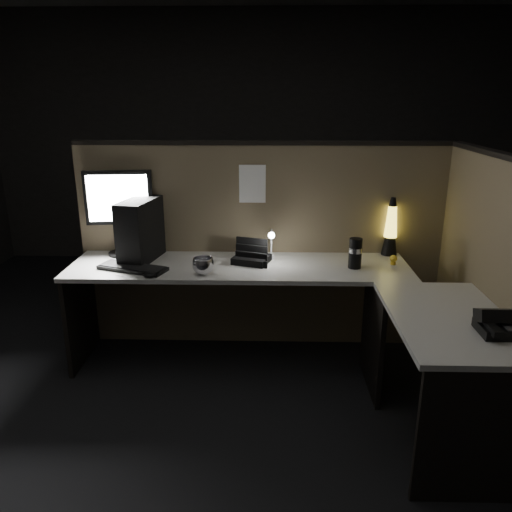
{
  "coord_description": "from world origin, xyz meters",
  "views": [
    {
      "loc": [
        0.05,
        -2.6,
        1.83
      ],
      "look_at": [
        -0.03,
        0.35,
        0.88
      ],
      "focal_mm": 35.0,
      "sensor_mm": 36.0,
      "label": 1
    }
  ],
  "objects_px": {
    "monitor": "(119,205)",
    "lava_lamp": "(391,231)",
    "keyboard": "(133,268)",
    "pc_tower": "(140,230)",
    "desk_phone": "(500,323)"
  },
  "relations": [
    {
      "from": "monitor",
      "to": "lava_lamp",
      "type": "xyz_separation_m",
      "value": [
        1.93,
        0.04,
        -0.19
      ]
    },
    {
      "from": "keyboard",
      "to": "desk_phone",
      "type": "distance_m",
      "value": 2.19
    },
    {
      "from": "pc_tower",
      "to": "lava_lamp",
      "type": "height_order",
      "value": "pc_tower"
    },
    {
      "from": "pc_tower",
      "to": "desk_phone",
      "type": "xyz_separation_m",
      "value": [
        2.01,
        -1.08,
        -0.16
      ]
    },
    {
      "from": "pc_tower",
      "to": "monitor",
      "type": "relative_size",
      "value": 0.7
    },
    {
      "from": "keyboard",
      "to": "lava_lamp",
      "type": "height_order",
      "value": "lava_lamp"
    },
    {
      "from": "keyboard",
      "to": "lava_lamp",
      "type": "distance_m",
      "value": 1.82
    },
    {
      "from": "monitor",
      "to": "desk_phone",
      "type": "xyz_separation_m",
      "value": [
        2.18,
        -1.2,
        -0.32
      ]
    },
    {
      "from": "monitor",
      "to": "lava_lamp",
      "type": "bearing_deg",
      "value": -6.0
    },
    {
      "from": "monitor",
      "to": "keyboard",
      "type": "bearing_deg",
      "value": -72.25
    },
    {
      "from": "lava_lamp",
      "to": "desk_phone",
      "type": "relative_size",
      "value": 1.87
    },
    {
      "from": "pc_tower",
      "to": "keyboard",
      "type": "relative_size",
      "value": 0.92
    },
    {
      "from": "pc_tower",
      "to": "lava_lamp",
      "type": "distance_m",
      "value": 1.77
    },
    {
      "from": "keyboard",
      "to": "lava_lamp",
      "type": "relative_size",
      "value": 1.11
    },
    {
      "from": "pc_tower",
      "to": "keyboard",
      "type": "xyz_separation_m",
      "value": [
        -0.01,
        -0.22,
        -0.2
      ]
    }
  ]
}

